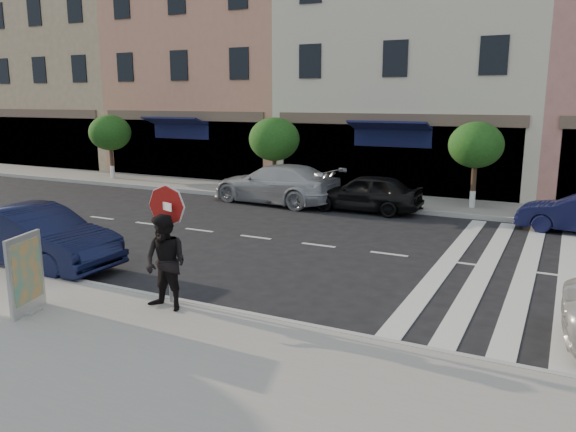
# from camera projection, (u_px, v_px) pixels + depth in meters

# --- Properties ---
(ground) EXTENTS (120.00, 120.00, 0.00)m
(ground) POSITION_uv_depth(u_px,v_px,m) (243.00, 288.00, 11.96)
(ground) COLOR black
(ground) RESTS_ON ground
(sidewalk_near) EXTENTS (60.00, 4.50, 0.15)m
(sidewalk_near) POSITION_uv_depth(u_px,v_px,m) (117.00, 355.00, 8.67)
(sidewalk_near) COLOR gray
(sidewalk_near) RESTS_ON ground
(sidewalk_far) EXTENTS (60.00, 3.00, 0.15)m
(sidewalk_far) POSITION_uv_depth(u_px,v_px,m) (392.00, 202.00, 21.56)
(sidewalk_far) COLOR gray
(sidewalk_far) RESTS_ON ground
(building_west_far) EXTENTS (12.00, 9.00, 12.00)m
(building_west_far) POSITION_uv_depth(u_px,v_px,m) (82.00, 66.00, 35.27)
(building_west_far) COLOR tan
(building_west_far) RESTS_ON ground
(building_west_mid) EXTENTS (10.00, 9.00, 14.00)m
(building_west_mid) POSITION_uv_depth(u_px,v_px,m) (230.00, 41.00, 30.23)
(building_west_mid) COLOR tan
(building_west_mid) RESTS_ON ground
(building_centre) EXTENTS (11.00, 9.00, 11.00)m
(building_centre) POSITION_uv_depth(u_px,v_px,m) (423.00, 65.00, 25.91)
(building_centre) COLOR beige
(building_centre) RESTS_ON ground
(street_tree_wa) EXTENTS (2.00, 2.00, 3.05)m
(street_tree_wa) POSITION_uv_depth(u_px,v_px,m) (110.00, 133.00, 27.08)
(street_tree_wa) COLOR #473323
(street_tree_wa) RESTS_ON sidewalk_far
(street_tree_wb) EXTENTS (2.10, 2.10, 3.06)m
(street_tree_wb) POSITION_uv_depth(u_px,v_px,m) (274.00, 140.00, 23.13)
(street_tree_wb) COLOR #473323
(street_tree_wb) RESTS_ON sidewalk_far
(street_tree_c) EXTENTS (1.90, 1.90, 3.04)m
(street_tree_c) POSITION_uv_depth(u_px,v_px,m) (476.00, 145.00, 19.60)
(street_tree_c) COLOR #473323
(street_tree_c) RESTS_ON sidewalk_far
(stop_sign) EXTENTS (0.76, 0.31, 2.28)m
(stop_sign) POSITION_uv_depth(u_px,v_px,m) (167.00, 216.00, 10.40)
(stop_sign) COLOR gray
(stop_sign) RESTS_ON sidewalk_near
(walker) EXTENTS (0.89, 0.70, 1.78)m
(walker) POSITION_uv_depth(u_px,v_px,m) (166.00, 263.00, 10.18)
(walker) COLOR black
(walker) RESTS_ON sidewalk_near
(poster_board) EXTENTS (0.41, 0.93, 1.45)m
(poster_board) POSITION_uv_depth(u_px,v_px,m) (26.00, 275.00, 10.07)
(poster_board) COLOR beige
(poster_board) RESTS_ON sidewalk_near
(car_near_mid) EXTENTS (4.46, 1.57, 1.47)m
(car_near_mid) POSITION_uv_depth(u_px,v_px,m) (34.00, 237.00, 13.34)
(car_near_mid) COLOR black
(car_near_mid) RESTS_ON ground
(car_far_left) EXTENTS (5.40, 2.70, 1.51)m
(car_far_left) POSITION_uv_depth(u_px,v_px,m) (276.00, 184.00, 21.54)
(car_far_left) COLOR #A4A5AA
(car_far_left) RESTS_ON ground
(car_far_mid) EXTENTS (4.00, 1.63, 1.36)m
(car_far_mid) POSITION_uv_depth(u_px,v_px,m) (365.00, 193.00, 19.96)
(car_far_mid) COLOR black
(car_far_mid) RESTS_ON ground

